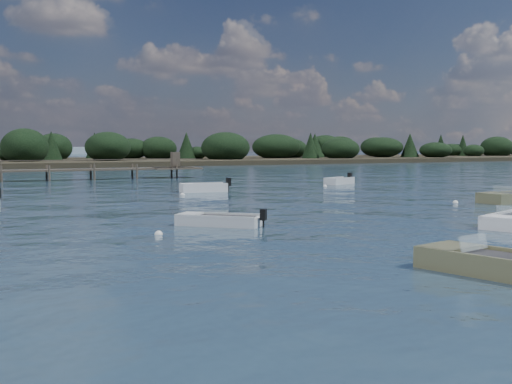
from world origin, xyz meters
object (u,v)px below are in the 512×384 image
tender_far_white (204,189)px  dinghy_near_olive (508,270)px  dinghy_mid_grey (219,222)px  tender_far_grey_b (339,182)px

tender_far_white → dinghy_near_olive: 32.14m
dinghy_mid_grey → tender_far_grey_b: bearing=46.3°
tender_far_white → tender_far_grey_b: bearing=12.6°
dinghy_mid_grey → dinghy_near_olive: size_ratio=0.67×
tender_far_grey_b → dinghy_mid_grey: (-20.76, -21.76, -0.04)m
tender_far_white → dinghy_mid_grey: tender_far_white is taller
tender_far_white → dinghy_mid_grey: bearing=-109.8°
tender_far_grey_b → dinghy_near_olive: 39.40m
dinghy_near_olive → tender_far_white: bearing=82.9°
tender_far_white → dinghy_mid_grey: 19.79m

